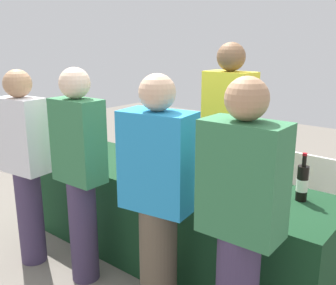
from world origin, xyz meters
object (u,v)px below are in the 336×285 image
Objects in this scene: guest_1 at (80,170)px; menu_board at (317,199)px; wine_glass_1 at (158,170)px; wine_bottle_0 at (93,137)px; server_pouring at (228,138)px; guest_0 at (25,162)px; guest_3 at (240,222)px; wine_bottle_3 at (247,173)px; wine_bottle_1 at (182,156)px; wine_glass_2 at (193,173)px; wine_glass_0 at (84,148)px; wine_bottle_4 at (302,183)px; wine_bottle_2 at (237,169)px; guest_2 at (158,198)px.

menu_board is (1.14, 1.71, -0.48)m from guest_1.
wine_bottle_0 is at bearing 164.42° from wine_glass_1.
server_pouring reaches higher than menu_board.
wine_bottle_0 is 0.20× the size of guest_0.
guest_0 is 2.00× the size of menu_board.
guest_1 is at bearing 5.24° from guest_0.
guest_1 is at bearing 179.47° from guest_3.
guest_0 is 2.52m from menu_board.
server_pouring is 1.67m from guest_0.
wine_bottle_3 is at bearing 21.57° from guest_0.
wine_bottle_1 is 0.18× the size of guest_1.
guest_3 reaches higher than wine_glass_2.
wine_bottle_4 is at bearing 9.09° from wine_glass_0.
wine_bottle_3 is 2.47× the size of wine_glass_2.
guest_1 is 1.29m from guest_3.
wine_glass_1 is at bearing -160.64° from wine_bottle_4.
guest_1 reaches higher than wine_bottle_4.
wine_glass_0 is 0.08× the size of guest_3.
wine_glass_0 is at bearing 165.30° from guest_3.
server_pouring reaches higher than wine_bottle_0.
wine_glass_1 is 0.08× the size of guest_3.
wine_bottle_3 is 0.21× the size of guest_1.
guest_1 is (-1.33, -0.74, -0.00)m from wine_bottle_4.
wine_glass_2 is 0.08× the size of guest_3.
guest_1 reaches higher than guest_0.
guest_3 reaches higher than wine_bottle_2.
wine_bottle_1 is 0.18× the size of guest_2.
wine_bottle_4 is 0.94m from server_pouring.
guest_3 is (0.33, -0.68, -0.01)m from wine_bottle_3.
wine_bottle_2 is 2.64× the size of wine_glass_1.
guest_3 is (1.79, -0.44, 0.01)m from wine_glass_0.
wine_bottle_2 is 0.47m from wine_bottle_4.
wine_glass_0 is at bearing -170.91° from wine_bottle_4.
wine_bottle_1 is 1.22m from guest_3.
guest_0 is at bearing -130.05° from menu_board.
wine_glass_0 is at bearing -168.82° from wine_bottle_2.
wine_bottle_3 is 1.15m from menu_board.
wine_bottle_2 is at bearing 132.75° from server_pouring.
wine_glass_0 is at bearing -140.03° from menu_board.
wine_glass_2 is at bearing -135.57° from wine_bottle_2.
wine_glass_2 is 0.09× the size of guest_2.
wine_bottle_0 is 0.93× the size of wine_bottle_2.
guest_2 is (1.26, 0.12, -0.00)m from guest_0.
guest_2 is at bearing -129.18° from wine_bottle_4.
guest_0 is at bearing -169.23° from guest_1.
wine_bottle_1 is at bearing -128.04° from menu_board.
wine_bottle_0 is at bearing 126.10° from wine_glass_0.
guest_0 reaches higher than wine_bottle_1.
wine_bottle_3 is at bearing 26.09° from wine_glass_1.
wine_bottle_0 is 1.57m from wine_bottle_2.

